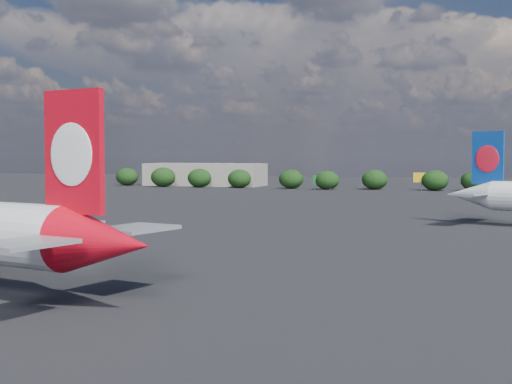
% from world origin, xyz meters
% --- Properties ---
extents(ground, '(500.00, 500.00, 0.00)m').
position_xyz_m(ground, '(0.00, 60.00, 0.00)').
color(ground, black).
rests_on(ground, ground).
extents(terminal_building, '(42.00, 16.00, 8.00)m').
position_xyz_m(terminal_building, '(-65.00, 192.00, 4.00)').
color(terminal_building, gray).
rests_on(terminal_building, ground).
extents(highway_sign, '(6.00, 0.30, 4.50)m').
position_xyz_m(highway_sign, '(-18.00, 176.00, 3.13)').
color(highway_sign, '#16701F').
rests_on(highway_sign, ground).
extents(billboard_yellow, '(5.00, 0.30, 5.50)m').
position_xyz_m(billboard_yellow, '(12.00, 182.00, 3.87)').
color(billboard_yellow, yellow).
rests_on(billboard_yellow, ground).
extents(horizon_treeline, '(204.71, 12.95, 8.10)m').
position_xyz_m(horizon_treeline, '(13.13, 180.13, 3.39)').
color(horizon_treeline, black).
rests_on(horizon_treeline, ground).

